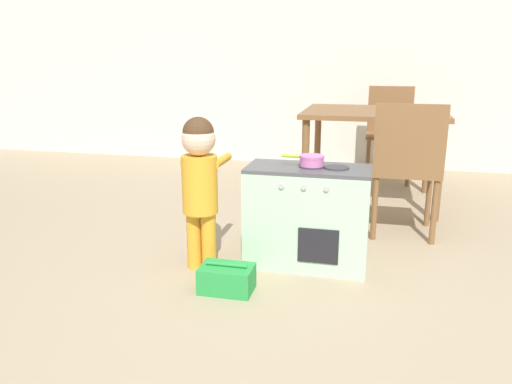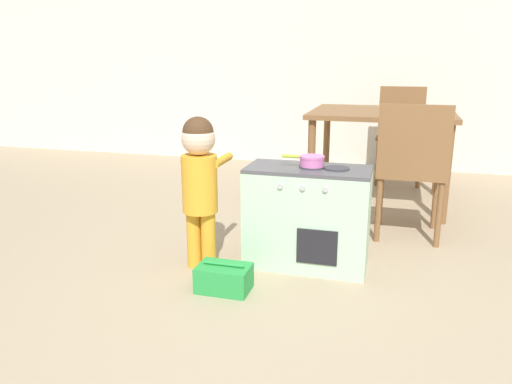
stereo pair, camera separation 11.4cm
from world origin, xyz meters
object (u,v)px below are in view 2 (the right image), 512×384
toy_pot (311,160)px  dining_table (381,123)px  child_figure (200,174)px  toy_basket (224,278)px  dining_chair_near (411,167)px  play_kitchen (307,217)px  dining_chair_far (400,131)px

toy_pot → dining_table: (0.31, 1.36, 0.04)m
child_figure → toy_basket: child_figure is taller
child_figure → dining_chair_near: 1.34m
play_kitchen → dining_chair_near: 0.82m
play_kitchen → child_figure: 0.63m
child_figure → dining_table: size_ratio=0.79×
play_kitchen → dining_table: 1.45m
child_figure → toy_basket: size_ratio=3.19×
dining_chair_near → dining_chair_far: bearing=92.6°
child_figure → dining_table: child_figure is taller
play_kitchen → toy_pot: toy_pot is taller
toy_basket → dining_chair_near: bearing=49.3°
play_kitchen → dining_chair_near: dining_chair_near is taller
play_kitchen → dining_chair_far: size_ratio=0.77×
toy_pot → dining_chair_far: size_ratio=0.27×
child_figure → dining_chair_far: size_ratio=0.97×
child_figure → dining_table: bearing=60.8°
toy_basket → dining_table: dining_table is taller
toy_pot → dining_chair_near: dining_chair_near is taller
toy_pot → dining_chair_far: 2.25m
play_kitchen → dining_chair_far: (0.47, 2.20, 0.19)m
child_figure → dining_chair_far: bearing=66.9°
dining_table → dining_chair_far: size_ratio=1.22×
toy_pot → dining_table: size_ratio=0.22×
play_kitchen → dining_chair_near: (0.54, 0.59, 0.19)m
dining_chair_far → child_figure: bearing=66.9°
toy_pot → toy_basket: (-0.35, -0.43, -0.53)m
toy_basket → child_figure: bearing=131.5°
toy_basket → dining_chair_near: 1.41m
toy_basket → dining_table: size_ratio=0.25×
play_kitchen → dining_chair_far: 2.26m
child_figure → toy_pot: bearing=18.8°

